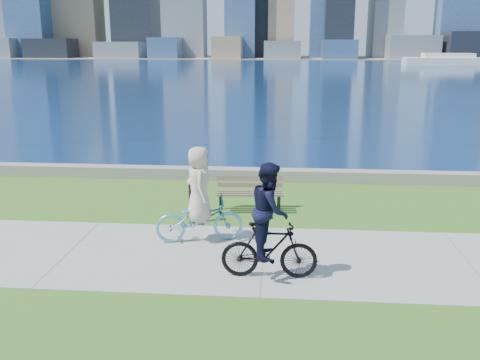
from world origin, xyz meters
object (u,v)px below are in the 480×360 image
object	(u,v)px
bollard_lamp	(191,197)
cyclist_man	(270,230)
cyclist_woman	(199,207)
park_bench	(250,191)

from	to	relation	value
bollard_lamp	cyclist_man	world-z (taller)	cyclist_man
bollard_lamp	cyclist_woman	size ratio (longest dim) A/B	0.54
park_bench	cyclist_woman	size ratio (longest dim) A/B	0.83
park_bench	cyclist_woman	xyz separation A→B (m)	(-0.93, -2.27, 0.26)
bollard_lamp	cyclist_woman	distance (m)	1.29
bollard_lamp	cyclist_woman	xyz separation A→B (m)	(0.39, -1.22, 0.15)
park_bench	cyclist_man	distance (m)	4.05
park_bench	cyclist_man	size ratio (longest dim) A/B	0.80
park_bench	cyclist_woman	distance (m)	2.46
park_bench	cyclist_woman	bearing A→B (deg)	-116.17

